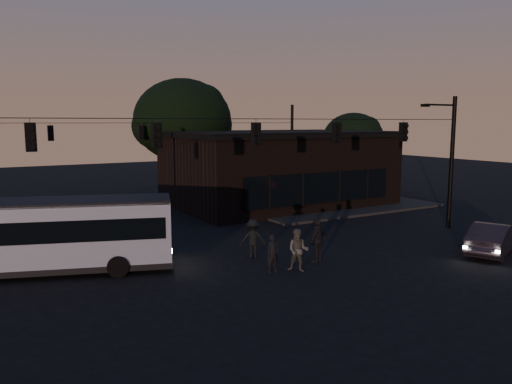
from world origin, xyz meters
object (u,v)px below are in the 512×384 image
pedestrian_b (298,250)px  pedestrian_a (273,253)px  pedestrian_d (253,238)px  bus (38,233)px  car (493,238)px  pedestrian_c (318,241)px  building (278,168)px

pedestrian_b → pedestrian_a: bearing=-162.2°
pedestrian_d → pedestrian_b: bearing=125.2°
bus → pedestrian_b: bearing=-10.3°
car → pedestrian_b: (-9.42, 2.28, 0.16)m
pedestrian_c → building: bearing=-139.1°
bus → pedestrian_a: bus is taller
pedestrian_b → pedestrian_c: 1.68m
pedestrian_c → pedestrian_d: (-2.04, 2.07, -0.08)m
building → pedestrian_a: (-9.49, -14.15, -1.93)m
pedestrian_b → pedestrian_c: (1.53, 0.68, 0.08)m
car → pedestrian_a: bearing=52.3°
building → car: building is taller
bus → car: bus is taller
bus → car: size_ratio=2.45×
building → bus: (-17.68, -9.46, -1.04)m
pedestrian_c → pedestrian_d: 2.91m
building → bus: size_ratio=1.43×
bus → pedestrian_d: size_ratio=6.14×
bus → building: bearing=47.3°
pedestrian_d → car: bearing=177.7°
car → pedestrian_b: pedestrian_b is taller
pedestrian_a → pedestrian_d: pedestrian_d is taller
pedestrian_a → pedestrian_c: pedestrian_c is taller
car → pedestrian_a: (-10.36, 2.73, 0.05)m
pedestrian_c → pedestrian_b: bearing=1.8°
pedestrian_b → pedestrian_d: pedestrian_b is taller
building → pedestrian_c: bearing=-116.8°
pedestrian_b → pedestrian_d: 2.81m
pedestrian_d → pedestrian_c: bearing=159.2°
building → pedestrian_a: building is taller
pedestrian_b → pedestrian_c: bearing=67.3°
bus → pedestrian_c: size_ratio=5.60×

